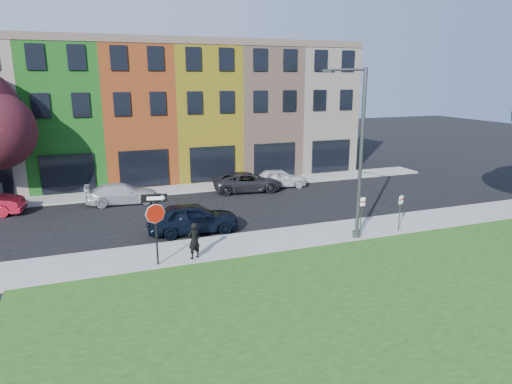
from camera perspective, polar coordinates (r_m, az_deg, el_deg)
name	(u,v)px	position (r m, az deg, el deg)	size (l,w,h in m)	color
ground	(312,263)	(20.02, 7.00, -8.81)	(120.00, 120.00, 0.00)	black
sidewalk_near	(320,234)	(23.35, 8.00, -5.27)	(40.00, 3.00, 0.12)	gray
sidewalk_far	(176,189)	(32.72, -9.94, 0.33)	(40.00, 2.40, 0.12)	gray
rowhouse_block	(165,112)	(38.07, -11.29, 9.72)	(30.00, 10.12, 10.00)	beige
stop_sign	(155,215)	(19.12, -12.47, -2.81)	(1.04, 0.24, 3.07)	black
man	(194,241)	(19.96, -7.76, -6.05)	(0.69, 0.58, 1.61)	black
sedan_near	(193,218)	(23.56, -7.89, -3.23)	(4.72, 2.11, 1.58)	black
parked_car_silver	(122,193)	(29.97, -16.39, -0.18)	(4.48, 1.93, 1.28)	#B1B1B6
parked_car_dark	(248,182)	(31.81, -1.01, 1.28)	(5.10, 2.88, 1.34)	black
parked_car_white	(279,178)	(33.04, 2.93, 1.75)	(4.10, 2.02, 1.35)	silver
street_lamp	(357,155)	(22.24, 12.55, 4.57)	(1.26, 2.43, 8.09)	#4C4F51
parking_sign_a	(361,211)	(22.84, 13.04, -2.36)	(0.32, 0.08, 2.08)	#4C4F51
parking_sign_b	(400,208)	(24.17, 17.58, -1.92)	(0.31, 0.13, 1.95)	#4C4F51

